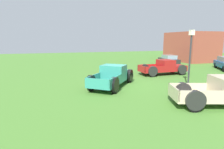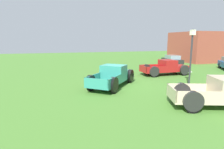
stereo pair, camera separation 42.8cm
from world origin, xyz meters
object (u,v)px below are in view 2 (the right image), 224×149
(pickup_truck_foreground, at_px, (114,76))
(lamp_post_near, at_px, (191,58))
(sedan_distant_a, at_px, (172,60))
(pickup_truck_behind_left, at_px, (168,68))

(pickup_truck_foreground, xyz_separation_m, lamp_post_near, (2.30, 4.94, 1.43))
(lamp_post_near, bearing_deg, pickup_truck_foreground, -114.96)
(pickup_truck_foreground, bearing_deg, lamp_post_near, 65.04)
(sedan_distant_a, relative_size, lamp_post_near, 1.03)
(pickup_truck_behind_left, height_order, lamp_post_near, lamp_post_near)
(pickup_truck_behind_left, xyz_separation_m, lamp_post_near, (4.98, -1.51, 1.47))
(pickup_truck_foreground, xyz_separation_m, sedan_distant_a, (-9.29, 11.47, -0.04))
(pickup_truck_behind_left, height_order, sedan_distant_a, pickup_truck_behind_left)
(sedan_distant_a, bearing_deg, lamp_post_near, -29.40)
(pickup_truck_behind_left, distance_m, sedan_distant_a, 8.30)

